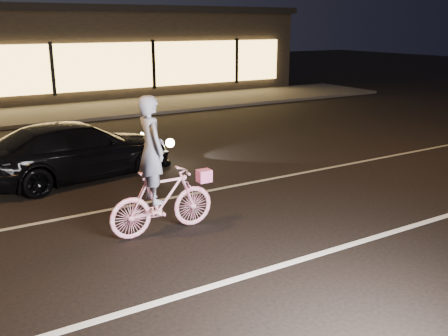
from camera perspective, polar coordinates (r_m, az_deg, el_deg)
ground at (r=8.85m, az=3.66°, el=-6.37°), size 90.00×90.00×0.00m
lane_stripe_near at (r=7.78m, az=10.03°, el=-9.89°), size 60.00×0.12×0.01m
lane_stripe_far at (r=10.45m, az=-2.58°, el=-2.76°), size 60.00×0.10×0.01m
sidewalk at (r=20.52m, az=-17.51°, el=6.07°), size 30.00×4.00×0.12m
storefront at (r=26.12m, az=-21.18°, el=12.37°), size 25.40×8.42×4.20m
cyclist at (r=8.26m, az=-7.38°, el=-2.03°), size 1.85×0.64×2.33m
sedan at (r=11.73m, az=-16.33°, el=1.96°), size 4.66×2.53×1.28m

